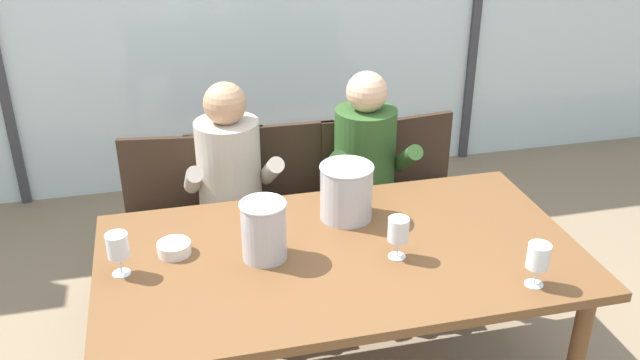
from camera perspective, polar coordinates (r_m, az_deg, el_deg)
ground at (r=4.03m, az=-2.19°, el=-7.49°), size 14.00×14.00×0.00m
dining_table at (r=2.84m, az=1.67°, el=-7.15°), size 1.93×1.05×0.75m
chair_near_curtain at (r=3.66m, az=-12.80°, el=-2.55°), size 0.50×0.50×0.88m
chair_left_of_center at (r=3.69m, az=-7.25°, el=-1.79°), size 0.48×0.48×0.88m
chair_center at (r=3.74m, az=-1.66°, el=-1.17°), size 0.45×0.45×0.88m
chair_right_of_center at (r=3.79m, az=3.51°, el=-0.75°), size 0.45×0.45×0.88m
chair_near_window_right at (r=3.88m, az=8.46°, el=-0.37°), size 0.49×0.49×0.88m
person_beige_jumper at (r=3.46m, az=-7.24°, el=-0.52°), size 0.47×0.62×1.20m
person_olive_shirt at (r=3.59m, az=3.95°, el=0.68°), size 0.48×0.63×1.20m
ice_bucket_primary at (r=2.71m, az=-4.64°, el=-4.08°), size 0.19×0.19×0.24m
ice_bucket_secondary at (r=2.98m, az=2.19°, el=-0.91°), size 0.24×0.24×0.25m
tasting_bowl at (r=2.83m, az=-11.91°, el=-5.51°), size 0.13×0.13×0.05m
wine_glass_by_left_taster at (r=2.66m, az=17.51°, el=-6.13°), size 0.08×0.08×0.17m
wine_glass_near_bucket at (r=2.72m, az=6.46°, el=-4.21°), size 0.08×0.08×0.17m
wine_glass_center_pour at (r=2.71m, az=-16.30°, el=-5.35°), size 0.08×0.08×0.17m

